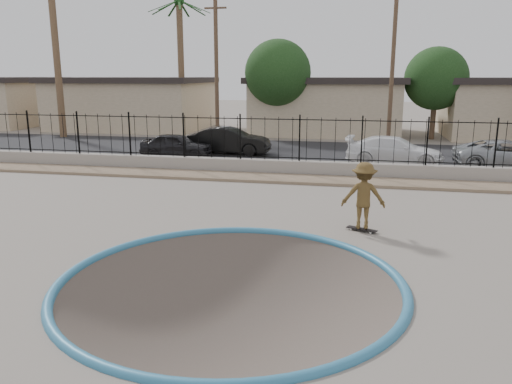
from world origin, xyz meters
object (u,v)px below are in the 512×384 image
object	(u,v)px
skater	(363,199)
car_d	(508,155)
car_a	(177,145)
car_b	(229,141)
skateboard	(362,229)
car_c	(394,151)

from	to	relation	value
skater	car_d	size ratio (longest dim) A/B	0.39
car_a	car_b	world-z (taller)	car_b
skateboard	car_a	size ratio (longest dim) A/B	0.23
skater	car_b	distance (m)	13.79
skater	skateboard	world-z (taller)	skater
skater	car_d	world-z (taller)	skater
car_a	car_b	size ratio (longest dim) A/B	0.85
skateboard	car_a	distance (m)	13.83
car_b	car_c	distance (m)	8.35
car_a	car_b	xyz separation A→B (m)	(2.30, 1.60, 0.09)
skateboard	car_d	xyz separation A→B (m)	(6.27, 10.42, 0.61)
car_a	car_d	bearing A→B (deg)	-89.39
car_c	car_d	bearing A→B (deg)	-86.67
car_c	car_d	distance (m)	4.83
skateboard	car_c	bearing A→B (deg)	105.71
skateboard	car_d	bearing A→B (deg)	82.43
skater	car_c	distance (m)	10.67
skateboard	car_a	world-z (taller)	car_a
car_a	car_c	world-z (taller)	car_c
skateboard	car_d	world-z (taller)	car_d
car_b	car_d	distance (m)	13.16
car_a	car_c	size ratio (longest dim) A/B	0.82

